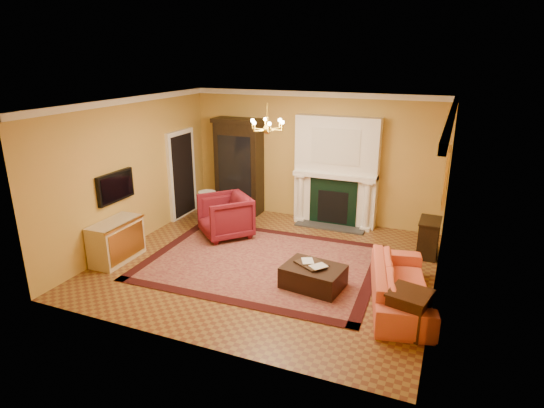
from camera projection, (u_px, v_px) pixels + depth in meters
The scene contains 26 objects.
floor at pixel (268, 263), 8.68m from camera, with size 6.00×5.50×0.02m, color brown.
ceiling at pixel (267, 103), 7.73m from camera, with size 6.00×5.50×0.02m, color white.
wall_back at pixel (313, 157), 10.63m from camera, with size 6.00×0.02×3.00m, color #B39640.
wall_front at pixel (183, 244), 5.78m from camera, with size 6.00×0.02×3.00m, color #B39640.
wall_left at pixel (132, 172), 9.30m from camera, with size 0.02×5.50×3.00m, color #B39640.
wall_right at pixel (444, 208), 7.11m from camera, with size 0.02×5.50×3.00m, color #B39640.
fireplace at pixel (336, 174), 10.34m from camera, with size 1.90×0.70×2.50m.
crown_molding at pixel (287, 102), 8.59m from camera, with size 6.00×5.50×0.12m.
doorway at pixel (182, 174), 10.91m from camera, with size 0.08×1.05×2.10m.
tv_panel at pixel (116, 187), 8.79m from camera, with size 0.09×0.95×0.58m.
gilt_mirror at pixel (446, 177), 8.31m from camera, with size 0.06×0.76×1.05m.
chandelier at pixel (267, 126), 7.86m from camera, with size 0.63×0.55×0.53m.
oriental_rug at pixel (262, 262), 8.69m from camera, with size 4.31×3.24×0.02m, color #4F111F.
china_cabinet at pixel (239, 168), 11.17m from camera, with size 1.12×0.51×2.24m, color black.
wingback_armchair at pixel (225, 214), 9.80m from camera, with size 0.99×0.92×1.01m, color maroon.
pedestal_table at pixel (207, 204), 10.68m from camera, with size 0.41×0.41×0.74m.
commode at pixel (116, 241), 8.68m from camera, with size 0.51×1.07×0.80m, color beige.
coral_sofa at pixel (401, 279), 7.15m from camera, with size 2.20×0.64×0.86m, color #E24F47.
end_table at pixel (408, 312), 6.47m from camera, with size 0.51×0.51×0.59m, color black.
console_table at pixel (428, 239), 8.90m from camera, with size 0.37×0.64×0.72m, color black.
leather_ottoman at pixel (313, 276), 7.72m from camera, with size 0.99×0.72×0.37m, color black.
ottoman_tray at pixel (311, 264), 7.73m from camera, with size 0.49×0.38×0.03m, color black.
book_a at pixel (302, 255), 7.72m from camera, with size 0.19×0.02×0.26m, color gray.
book_b at pixel (315, 257), 7.61m from camera, with size 0.20×0.02×0.28m, color gray.
topiary_left at pixel (312, 160), 10.42m from camera, with size 0.17×0.17×0.45m.
topiary_right at pixel (361, 165), 10.02m from camera, with size 0.15×0.15×0.41m.
Camera 1 is at (3.08, -7.25, 3.81)m, focal length 30.00 mm.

